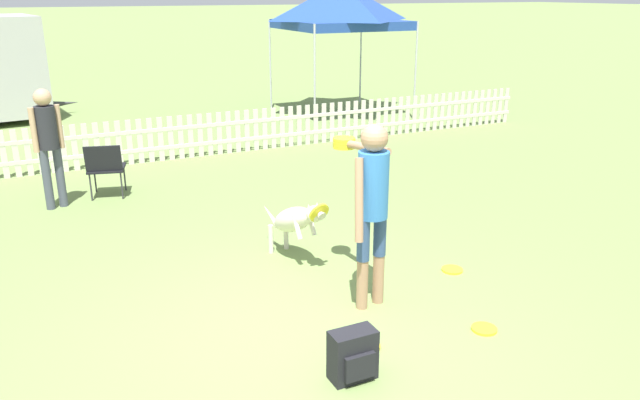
% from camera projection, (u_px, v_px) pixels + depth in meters
% --- Properties ---
extents(ground_plane, '(240.00, 240.00, 0.00)m').
position_uv_depth(ground_plane, '(297.00, 341.00, 5.34)').
color(ground_plane, olive).
extents(handler_person, '(0.50, 1.09, 1.75)m').
position_uv_depth(handler_person, '(370.00, 193.00, 5.65)').
color(handler_person, tan).
rests_on(handler_person, ground_plane).
extents(leaping_dog, '(0.42, 1.18, 0.80)m').
position_uv_depth(leaping_dog, '(295.00, 220.00, 6.77)').
color(leaping_dog, beige).
rests_on(leaping_dog, ground_plane).
extents(frisbee_near_handler, '(0.23, 0.23, 0.02)m').
position_uv_depth(frisbee_near_handler, '(367.00, 346.00, 5.24)').
color(frisbee_near_handler, yellow).
rests_on(frisbee_near_handler, ground_plane).
extents(frisbee_near_dog, '(0.23, 0.23, 0.02)m').
position_uv_depth(frisbee_near_dog, '(484.00, 329.00, 5.50)').
color(frisbee_near_dog, yellow).
rests_on(frisbee_near_dog, ground_plane).
extents(frisbee_midfield, '(0.23, 0.23, 0.02)m').
position_uv_depth(frisbee_midfield, '(452.00, 270.00, 6.67)').
color(frisbee_midfield, yellow).
rests_on(frisbee_midfield, ground_plane).
extents(backpack_on_grass, '(0.36, 0.23, 0.41)m').
position_uv_depth(backpack_on_grass, '(353.00, 356.00, 4.76)').
color(backpack_on_grass, black).
rests_on(backpack_on_grass, ground_plane).
extents(picket_fence, '(16.21, 0.04, 0.77)m').
position_uv_depth(picket_fence, '(145.00, 141.00, 10.74)').
color(picket_fence, silver).
rests_on(picket_fence, ground_plane).
extents(folding_chair_blue_left, '(0.61, 0.62, 0.80)m').
position_uv_depth(folding_chair_blue_left, '(105.00, 166.00, 8.89)').
color(folding_chair_blue_left, '#333338').
rests_on(folding_chair_blue_left, ground_plane).
extents(canopy_tent_main, '(2.59, 2.59, 3.02)m').
position_uv_depth(canopy_tent_main, '(341.00, 6.00, 14.29)').
color(canopy_tent_main, silver).
rests_on(canopy_tent_main, ground_plane).
extents(spectator_standing, '(0.40, 0.27, 1.64)m').
position_uv_depth(spectator_standing, '(48.00, 137.00, 8.30)').
color(spectator_standing, '#474C5B').
rests_on(spectator_standing, ground_plane).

